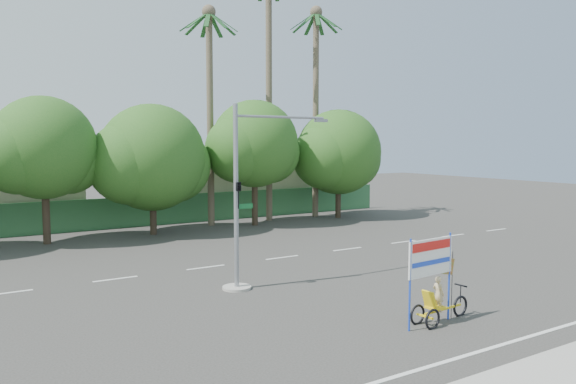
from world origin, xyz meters
TOP-DOWN VIEW (x-y plane):
  - ground at (0.00, 0.00)m, footprint 120.00×120.00m
  - sidewalk_near at (0.00, -7.50)m, footprint 50.00×2.40m
  - fence at (0.00, 21.50)m, footprint 38.00×0.08m
  - building_right at (8.00, 26.00)m, footprint 14.00×8.00m
  - tree_left at (-7.05, 18.00)m, footprint 6.66×5.60m
  - tree_center at (-1.05, 18.00)m, footprint 7.62×6.40m
  - tree_right at (5.95, 18.00)m, footprint 6.90×5.80m
  - tree_far_right at (12.95, 18.00)m, footprint 7.38×6.20m
  - palm_tall at (8.00, 19.50)m, footprint 3.73×3.79m
  - palm_mid at (12.00, 19.50)m, footprint 3.73×3.79m
  - palm_short at (3.50, 19.50)m, footprint 3.73×3.79m
  - traffic_signal at (-2.20, 3.98)m, footprint 4.72×1.10m
  - trike_billboard at (0.84, -2.89)m, footprint 2.86×0.73m

SIDE VIEW (x-z plane):
  - ground at x=0.00m, z-range 0.00..0.00m
  - sidewalk_near at x=0.00m, z-range 0.00..0.12m
  - fence at x=0.00m, z-range 0.00..2.00m
  - trike_billboard at x=0.84m, z-range -0.27..2.54m
  - building_right at x=8.00m, z-range 0.00..3.60m
  - traffic_signal at x=-2.20m, z-range -0.58..6.42m
  - tree_center at x=-1.05m, z-range 0.54..8.39m
  - tree_far_right at x=12.95m, z-range 0.68..8.61m
  - tree_left at x=-7.05m, z-range 1.02..9.09m
  - tree_right at x=5.95m, z-range 1.06..9.42m
  - palm_short at x=3.50m, z-range 1.64..16.09m
  - palm_mid at x=12.00m, z-range 1.67..17.12m
  - palm_tall at x=8.00m, z-range 1.74..19.19m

